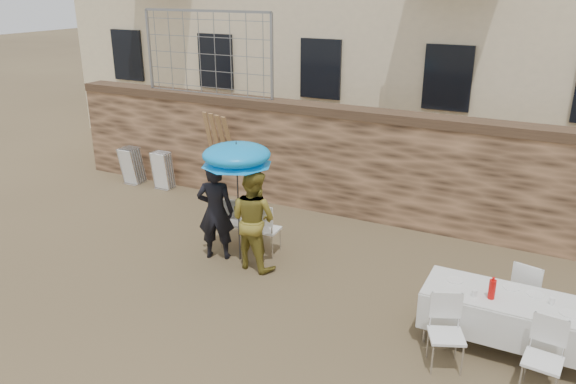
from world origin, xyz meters
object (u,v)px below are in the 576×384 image
at_px(couple_chair_right, 267,228).
at_px(table_chair_front_left, 447,334).
at_px(table_chair_back, 528,292).
at_px(chair_stack_left, 136,163).
at_px(umbrella, 237,158).
at_px(man_suit, 216,211).
at_px(soda_bottle, 492,289).
at_px(couple_chair_left, 233,221).
at_px(chair_stack_right, 166,169).
at_px(woman_dress, 253,219).
at_px(table_chair_front_right, 543,359).
at_px(banquet_table, 508,299).

bearing_deg(couple_chair_right, table_chair_front_left, 149.87).
distance_m(table_chair_back, chair_stack_left, 9.29).
height_order(umbrella, chair_stack_left, umbrella).
distance_m(man_suit, soda_bottle, 4.68).
bearing_deg(couple_chair_left, umbrella, 119.31).
relative_size(couple_chair_left, chair_stack_right, 1.04).
relative_size(woman_dress, chair_stack_left, 1.88).
xyz_separation_m(soda_bottle, table_chair_front_right, (0.70, -0.60, -0.43)).
relative_size(table_chair_front_right, table_chair_back, 1.00).
bearing_deg(table_chair_back, soda_bottle, 79.90).
bearing_deg(chair_stack_right, table_chair_back, -15.11).
bearing_deg(table_chair_back, chair_stack_left, -0.92).
relative_size(couple_chair_left, table_chair_front_left, 1.00).
relative_size(chair_stack_left, chair_stack_right, 1.00).
bearing_deg(couple_chair_right, table_chair_front_right, 155.62).
xyz_separation_m(table_chair_back, chair_stack_left, (-9.03, 2.19, -0.02)).
height_order(umbrella, couple_chair_left, umbrella).
xyz_separation_m(woman_dress, couple_chair_right, (-0.05, 0.55, -0.39)).
bearing_deg(chair_stack_right, couple_chair_left, -32.17).
height_order(woman_dress, chair_stack_right, woman_dress).
bearing_deg(table_chair_front_right, umbrella, 170.44).
distance_m(table_chair_front_right, chair_stack_right, 9.22).
bearing_deg(soda_bottle, table_chair_back, 67.17).
height_order(couple_chair_right, chair_stack_left, couple_chair_right).
bearing_deg(table_chair_front_right, soda_bottle, 145.11).
bearing_deg(couple_chair_right, couple_chair_left, -3.17).
bearing_deg(chair_stack_left, banquet_table, -18.73).
xyz_separation_m(banquet_table, table_chair_front_right, (0.50, -0.75, -0.25)).
xyz_separation_m(couple_chair_left, table_chair_front_right, (5.34, -1.80, 0.00)).
bearing_deg(table_chair_front_right, chair_stack_right, 161.76).
relative_size(woman_dress, couple_chair_right, 1.80).
xyz_separation_m(table_chair_front_right, table_chair_back, (-0.30, 1.55, 0.00)).
bearing_deg(banquet_table, chair_stack_left, 161.27).
distance_m(table_chair_front_right, chair_stack_left, 10.05).
xyz_separation_m(soda_bottle, chair_stack_left, (-8.63, 3.14, -0.45)).
distance_m(couple_chair_right, table_chair_front_right, 4.97).
bearing_deg(banquet_table, woman_dress, 173.05).
bearing_deg(umbrella, soda_bottle, -10.02).
xyz_separation_m(umbrella, chair_stack_left, (-4.39, 2.40, -1.39)).
xyz_separation_m(umbrella, banquet_table, (4.44, -0.60, -1.12)).
bearing_deg(chair_stack_left, couple_chair_left, -25.98).
relative_size(soda_bottle, chair_stack_left, 0.28).
height_order(woman_dress, banquet_table, woman_dress).
xyz_separation_m(table_chair_back, chair_stack_right, (-8.13, 2.19, -0.02)).
bearing_deg(chair_stack_right, table_chair_front_left, -27.06).
bearing_deg(table_chair_back, table_chair_front_left, 75.44).
relative_size(table_chair_front_left, chair_stack_right, 1.04).
bearing_deg(banquet_table, table_chair_front_right, -56.31).
xyz_separation_m(couple_chair_right, table_chair_front_left, (3.54, -1.80, 0.00)).
distance_m(banquet_table, chair_stack_left, 9.33).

